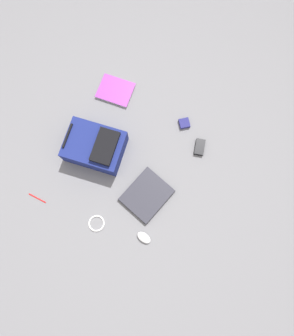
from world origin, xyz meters
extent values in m
plane|color=slate|center=(0.00, 0.00, 0.00)|extent=(3.88, 3.88, 0.00)
cube|color=navy|center=(-0.02, 0.36, 0.08)|extent=(0.38, 0.45, 0.16)
cube|color=black|center=(0.00, 0.27, 0.18)|extent=(0.27, 0.19, 0.03)
cylinder|color=black|center=(-0.06, 0.53, 0.17)|extent=(0.18, 0.06, 0.02)
cube|color=#24242C|center=(-0.13, -0.13, 0.01)|extent=(0.36, 0.32, 0.02)
cube|color=#2D2D38|center=(-0.13, -0.13, 0.03)|extent=(0.35, 0.32, 0.01)
cube|color=silver|center=(0.45, 0.48, 0.01)|extent=(0.24, 0.28, 0.02)
cube|color=purple|center=(0.45, 0.48, 0.02)|extent=(0.25, 0.29, 0.00)
ellipsoid|color=silver|center=(-0.39, -0.26, 0.02)|extent=(0.07, 0.11, 0.03)
torus|color=silver|center=(-0.47, 0.08, 0.01)|extent=(0.11, 0.11, 0.01)
cube|color=black|center=(0.37, -0.28, 0.01)|extent=(0.13, 0.10, 0.03)
cylinder|color=red|center=(-0.53, 0.53, 0.00)|extent=(0.02, 0.14, 0.01)
cube|color=navy|center=(0.48, -0.10, 0.01)|extent=(0.10, 0.10, 0.03)
camera|label=1|loc=(-0.34, -0.25, 2.06)|focal=31.32mm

